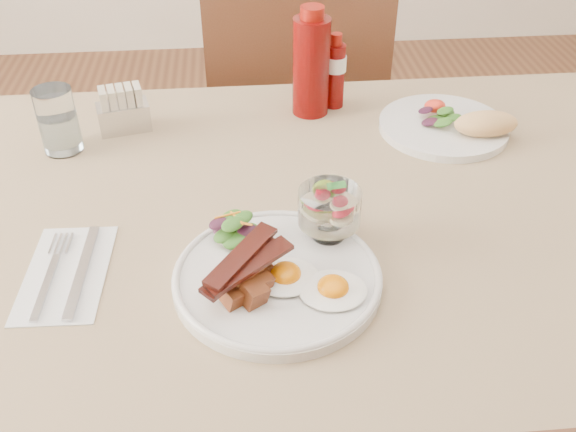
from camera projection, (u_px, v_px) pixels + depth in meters
name	position (u px, v px, depth m)	size (l,w,h in m)	color
table	(334.00, 249.00, 1.06)	(1.33, 0.88, 0.75)	#58301B
chair_far	(294.00, 127.00, 1.67)	(0.42, 0.42, 0.93)	#58301B
main_plate	(277.00, 278.00, 0.86)	(0.28, 0.28, 0.02)	silver
fried_eggs	(309.00, 282.00, 0.83)	(0.16, 0.12, 0.02)	white
bacon_potato_pile	(246.00, 274.00, 0.81)	(0.12, 0.12, 0.05)	brown
side_salad	(235.00, 229.00, 0.90)	(0.07, 0.07, 0.04)	#255416
fruit_cup	(329.00, 207.00, 0.89)	(0.09, 0.09, 0.09)	white
second_plate	(453.00, 125.00, 1.18)	(0.24, 0.24, 0.06)	silver
ketchup_bottle	(311.00, 65.00, 1.19)	(0.08, 0.08, 0.21)	#580605
hot_sauce_bottle	(335.00, 72.00, 1.23)	(0.05, 0.05, 0.15)	#580605
sugar_caddy	(123.00, 111.00, 1.17)	(0.10, 0.07, 0.08)	silver
water_glass	(59.00, 124.00, 1.11)	(0.07, 0.07, 0.12)	white
napkin_cutlery	(67.00, 273.00, 0.88)	(0.12, 0.20, 0.01)	silver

